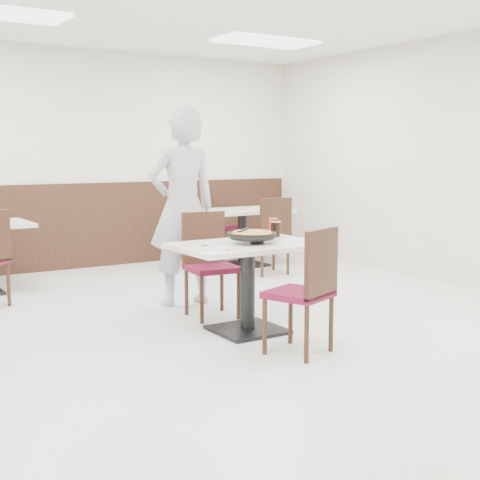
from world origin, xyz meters
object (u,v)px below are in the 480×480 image
chair_far (212,266)px  cola_glass (275,229)px  red_cup (273,227)px  bg_table_right (243,237)px  diner_person (182,207)px  main_table (248,288)px  pizza_pan (252,238)px  bg_chair_right_near (268,235)px  bg_chair_right_far (218,226)px  side_plate (213,249)px  pizza (252,236)px  chair_near (299,291)px

chair_far → cola_glass: (0.44, -0.37, 0.34)m
red_cup → bg_table_right: (1.28, 2.53, -0.45)m
diner_person → main_table: bearing=92.8°
chair_far → pizza_pan: chair_far is taller
main_table → bg_table_right: (1.73, 2.80, 0.00)m
bg_chair_right_near → bg_chair_right_far: same height
bg_table_right → side_plate: bearing=-126.0°
pizza_pan → side_plate: 0.50m
pizza → cola_glass: size_ratio=2.39×
chair_near → bg_chair_right_near: same height
chair_far → cola_glass: 0.67m
chair_far → bg_chair_right_far: (1.70, 2.79, 0.00)m
chair_far → bg_table_right: bearing=-122.4°
chair_far → pizza_pan: bearing=98.9°
pizza_pan → pizza: 0.03m
pizza_pan → bg_chair_right_far: 3.80m
pizza → cola_glass: cola_glass is taller
chair_far → pizza_pan: (0.03, -0.61, 0.32)m
main_table → bg_table_right: size_ratio=1.00×
pizza_pan → bg_chair_right_far: bearing=63.9°
bg_table_right → diner_person: bearing=-137.0°
bg_chair_right_near → pizza_pan: bearing=-121.6°
chair_far → diner_person: size_ratio=0.49×
red_cup → chair_near: bearing=-114.9°
chair_near → red_cup: chair_near is taller
main_table → pizza: size_ratio=3.86×
bg_table_right → main_table: bearing=-121.7°
pizza → cola_glass: 0.45m
main_table → chair_near: (-0.00, -0.70, 0.10)m
chair_near → bg_chair_right_far: 4.43m
pizza_pan → red_cup: 0.50m
chair_near → bg_chair_right_near: size_ratio=1.00×
side_plate → bg_chair_right_far: bearing=59.1°
chair_near → bg_chair_right_far: bearing=46.0°
chair_near → side_plate: (-0.43, 0.53, 0.28)m
main_table → side_plate: bearing=-158.2°
side_plate → bg_table_right: 3.70m
cola_glass → bg_chair_right_far: 3.42m
main_table → side_plate: (-0.43, -0.17, 0.38)m
diner_person → chair_near: bearing=93.0°
diner_person → bg_chair_right_near: 1.98m
bg_table_right → bg_chair_right_near: bg_chair_right_near is taller
pizza → red_cup: red_cup is taller
bg_chair_right_near → bg_chair_right_far: 1.25m
side_plate → bg_table_right: side_plate is taller
chair_far → bg_chair_right_far: bearing=-115.6°
chair_near → bg_table_right: chair_near is taller
pizza → bg_chair_right_far: (1.65, 3.38, -0.34)m
main_table → bg_chair_right_far: bg_chair_right_far is taller
red_cup → pizza: bearing=-146.5°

